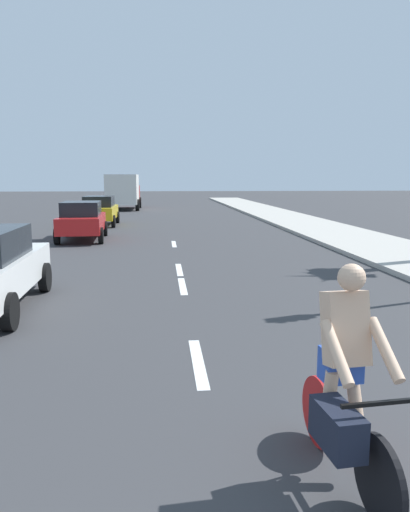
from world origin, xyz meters
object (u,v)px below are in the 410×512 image
at_px(cyclist, 344,387).
at_px(parked_car_red, 82,220).
at_px(delivery_truck, 123,191).
at_px(parked_car_yellow, 100,210).

relative_size(cyclist, parked_car_red, 0.46).
xyz_separation_m(cyclist, delivery_truck, (-4.47, 36.39, 0.67)).
distance_m(cyclist, delivery_truck, 36.67).
height_order(cyclist, delivery_truck, delivery_truck).
relative_size(cyclist, parked_car_yellow, 0.46).
bearing_deg(cyclist, parked_car_yellow, -83.91).
distance_m(parked_car_red, parked_car_yellow, 6.33).
bearing_deg(cyclist, delivery_truck, -88.61).
bearing_deg(delivery_truck, cyclist, -83.05).
distance_m(cyclist, parked_car_yellow, 23.25).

